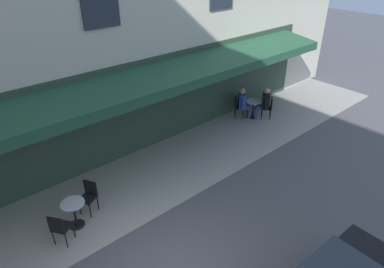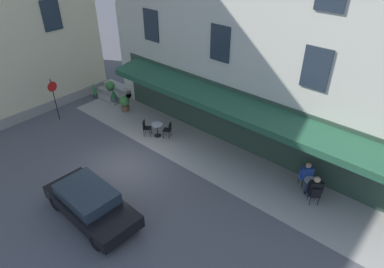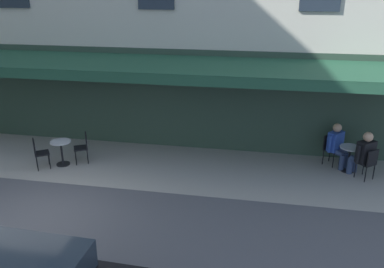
{
  "view_description": "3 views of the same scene",
  "coord_description": "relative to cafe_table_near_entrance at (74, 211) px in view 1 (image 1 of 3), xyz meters",
  "views": [
    {
      "loc": [
        2.88,
        4.01,
        6.45
      ],
      "look_at": [
        -3.14,
        -2.87,
        1.29
      ],
      "focal_mm": 31.99,
      "sensor_mm": 36.0,
      "label": 1
    },
    {
      "loc": [
        -10.82,
        7.63,
        10.26
      ],
      "look_at": [
        -1.92,
        -2.67,
        1.4
      ],
      "focal_mm": 31.68,
      "sensor_mm": 36.0,
      "label": 2
    },
    {
      "loc": [
        -4.97,
        7.05,
        5.09
      ],
      "look_at": [
        -3.07,
        -3.19,
        1.14
      ],
      "focal_mm": 37.37,
      "sensor_mm": 36.0,
      "label": 3
    }
  ],
  "objects": [
    {
      "name": "cafe_table_mid_terrace",
      "position": [
        -8.29,
        -1.09,
        0.0
      ],
      "size": [
        0.6,
        0.6,
        0.75
      ],
      "color": "black",
      "rests_on": "ground_plane"
    },
    {
      "name": "seated_patron_in_black",
      "position": [
        -8.56,
        -0.78,
        0.23
      ],
      "size": [
        0.66,
        0.68,
        1.35
      ],
      "color": "navy",
      "rests_on": "ground_plane"
    },
    {
      "name": "cafe_chair_black_corner_left",
      "position": [
        0.52,
        0.36,
        0.06
      ],
      "size": [
        0.56,
        0.56,
        0.91
      ],
      "color": "black",
      "rests_on": "ground_plane"
    },
    {
      "name": "seated_companion_in_blue",
      "position": [
        -7.98,
        -1.36,
        0.21
      ],
      "size": [
        0.65,
        0.63,
        1.32
      ],
      "color": "navy",
      "rests_on": "ground_plane"
    },
    {
      "name": "cafe_chair_black_back_row",
      "position": [
        -0.56,
        -0.29,
        0.06
      ],
      "size": [
        0.54,
        0.54,
        0.91
      ],
      "color": "black",
      "rests_on": "ground_plane"
    },
    {
      "name": "sidewalk_cafe_terrace",
      "position": [
        -4.05,
        -0.48,
        -0.49
      ],
      "size": [
        20.5,
        3.2,
        0.01
      ],
      "primitive_type": "cube",
      "color": "gray",
      "rests_on": "ground_plane"
    },
    {
      "name": "cafe_table_near_entrance",
      "position": [
        0.0,
        0.0,
        0.0
      ],
      "size": [
        0.6,
        0.6,
        0.75
      ],
      "color": "black",
      "rests_on": "ground_plane"
    },
    {
      "name": "cafe_chair_black_corner_right",
      "position": [
        -8.7,
        -0.61,
        0.06
      ],
      "size": [
        0.56,
        0.56,
        0.91
      ],
      "color": "black",
      "rests_on": "ground_plane"
    },
    {
      "name": "cafe_chair_black_kerbside",
      "position": [
        -7.81,
        -1.5,
        0.06
      ],
      "size": [
        0.56,
        0.56,
        0.91
      ],
      "color": "black",
      "rests_on": "ground_plane"
    }
  ]
}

